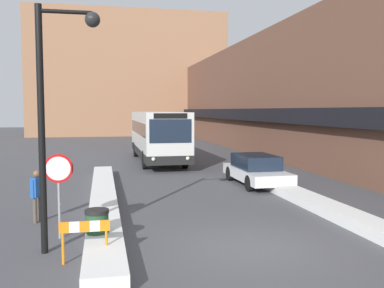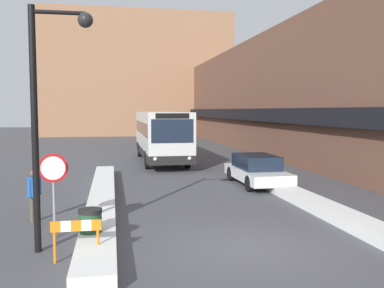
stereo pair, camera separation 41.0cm
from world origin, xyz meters
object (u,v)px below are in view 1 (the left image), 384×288
Objects in this scene: street_lamp at (54,99)px; pedestrian at (37,191)px; city_bus at (157,135)px; parked_car_front at (256,169)px; construction_barricade at (85,233)px; stop_sign at (59,178)px; trash_bin at (97,228)px.

pedestrian is (-0.87, 2.99, -2.68)m from street_lamp.
city_bus is 10.17m from parked_car_front.
pedestrian is at bearing -110.88° from city_bus.
street_lamp reaches higher than construction_barricade.
city_bus is 18.72m from construction_barricade.
stop_sign is 0.39× the size of street_lamp.
stop_sign is 2.36× the size of trash_bin.
pedestrian is at bearing 111.55° from construction_barricade.
city_bus is at bearing 73.99° from stop_sign.
city_bus is at bearing 77.88° from trash_bin.
parked_car_front is 0.79× the size of street_lamp.
parked_car_front is at bearing -35.12° from pedestrian.
city_bus is at bearing 5.24° from pedestrian.
street_lamp is 3.67× the size of pedestrian.
stop_sign reaches higher than construction_barricade.
pedestrian is 4.18m from construction_barricade.
city_bus is at bearing 75.13° from street_lamp.
construction_barricade is at bearing -70.04° from stop_sign.
city_bus is at bearing 108.86° from parked_car_front.
pedestrian is 3.39m from trash_bin.
street_lamp is at bearing -86.87° from stop_sign.
construction_barricade is at bearing -102.21° from city_bus.
trash_bin is (-6.97, -7.65, -0.22)m from parked_car_front.
pedestrian is (-5.48, -14.38, -0.82)m from city_bus.
construction_barricade is (-3.95, -18.26, -1.10)m from city_bus.
city_bus is at bearing 77.79° from construction_barricade.
stop_sign reaches higher than trash_bin.
pedestrian is at bearing 113.17° from stop_sign.
stop_sign is 1.42× the size of pedestrian.
trash_bin is 0.86× the size of construction_barricade.
trash_bin is (-3.70, -17.22, -1.29)m from city_bus.
pedestrian reaches higher than parked_car_front.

